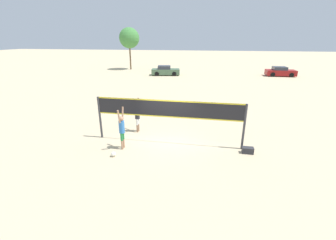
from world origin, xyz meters
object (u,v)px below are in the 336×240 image
object	(u,v)px
gear_bag	(248,150)
parked_car_near	(165,71)
tree_left_cluster	(129,38)
player_blocker	(137,115)
volleyball	(113,154)
player_spiker	(122,128)
parked_car_mid	(280,72)
volleyball_net	(168,113)

from	to	relation	value
gear_bag	parked_car_near	size ratio (longest dim) A/B	0.12
gear_bag	tree_left_cluster	xyz separation A→B (m)	(-16.33, 29.32, 5.19)
player_blocker	parked_car_near	bearing A→B (deg)	-172.99
gear_bag	player_blocker	bearing A→B (deg)	164.89
volleyball	tree_left_cluster	size ratio (longest dim) A/B	0.03
parked_car_near	tree_left_cluster	xyz separation A→B (m)	(-7.54, 5.67, 4.70)
volleyball	player_blocker	bearing A→B (deg)	86.27
player_spiker	volleyball	size ratio (longest dim) A/B	8.89
volleyball	parked_car_mid	bearing A→B (deg)	62.21
player_spiker	player_blocker	world-z (taller)	player_spiker
player_spiker	volleyball_net	bearing A→B (deg)	-63.37
volleyball	tree_left_cluster	world-z (taller)	tree_left_cluster
volleyball_net	parked_car_near	xyz separation A→B (m)	(-4.76, 23.21, -1.05)
player_spiker	parked_car_near	size ratio (longest dim) A/B	0.48
gear_bag	tree_left_cluster	distance (m)	33.96
player_spiker	parked_car_mid	size ratio (longest dim) A/B	0.52
player_blocker	tree_left_cluster	world-z (taller)	tree_left_cluster
gear_bag	parked_car_mid	world-z (taller)	parked_car_mid
player_blocker	volleyball	world-z (taller)	player_blocker
volleyball_net	player_spiker	size ratio (longest dim) A/B	3.63
volleyball	gear_bag	size ratio (longest dim) A/B	0.44
player_spiker	tree_left_cluster	size ratio (longest dim) A/B	0.30
player_spiker	parked_car_mid	world-z (taller)	player_spiker
player_spiker	player_blocker	xyz separation A→B (m)	(0.06, 2.26, -0.07)
parked_car_mid	volleyball_net	bearing A→B (deg)	-116.00
player_spiker	player_blocker	distance (m)	2.27
volleyball	volleyball_net	bearing A→B (deg)	40.70
volleyball	tree_left_cluster	bearing A→B (deg)	108.03
player_spiker	gear_bag	bearing A→B (deg)	-84.23
gear_bag	tree_left_cluster	bearing A→B (deg)	119.11
volleyball_net	tree_left_cluster	distance (m)	31.60
parked_car_near	parked_car_mid	size ratio (longest dim) A/B	1.08
gear_bag	parked_car_mid	bearing A→B (deg)	72.54
volleyball_net	player_spiker	distance (m)	2.44
gear_bag	parked_car_near	world-z (taller)	parked_car_near
volleyball	parked_car_near	distance (m)	25.28
player_spiker	volleyball	bearing A→B (deg)	170.83
gear_bag	parked_car_mid	size ratio (longest dim) A/B	0.13
player_blocker	parked_car_mid	xyz separation A→B (m)	(14.23, 24.23, -0.42)
player_spiker	tree_left_cluster	world-z (taller)	tree_left_cluster
parked_car_mid	tree_left_cluster	xyz separation A→B (m)	(-24.47, 3.44, 4.72)
volleyball_net	volleyball	bearing A→B (deg)	-139.30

